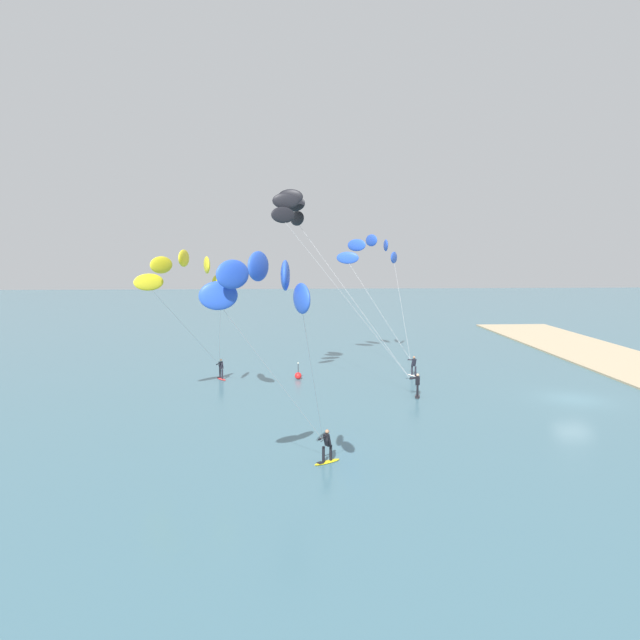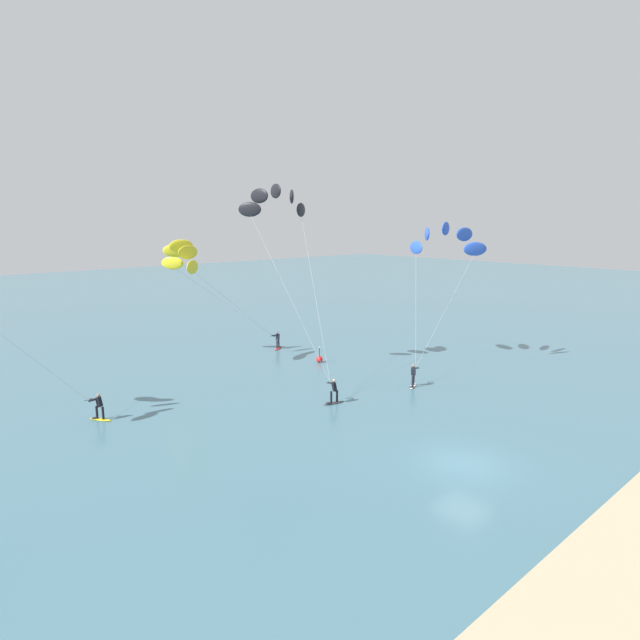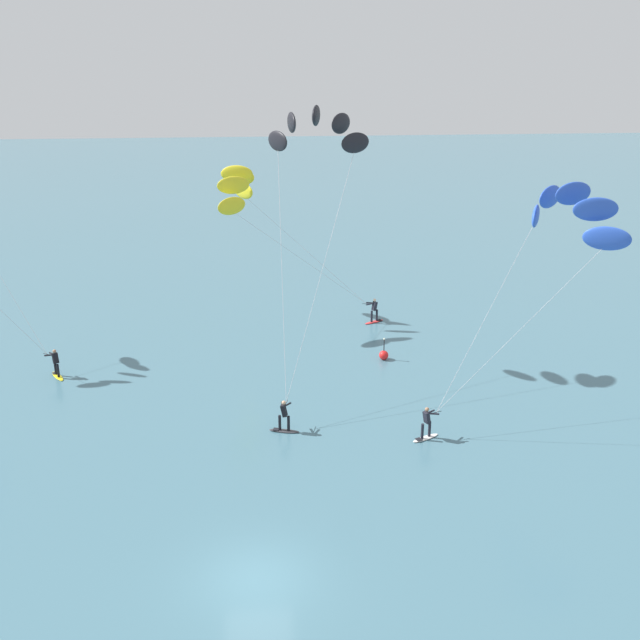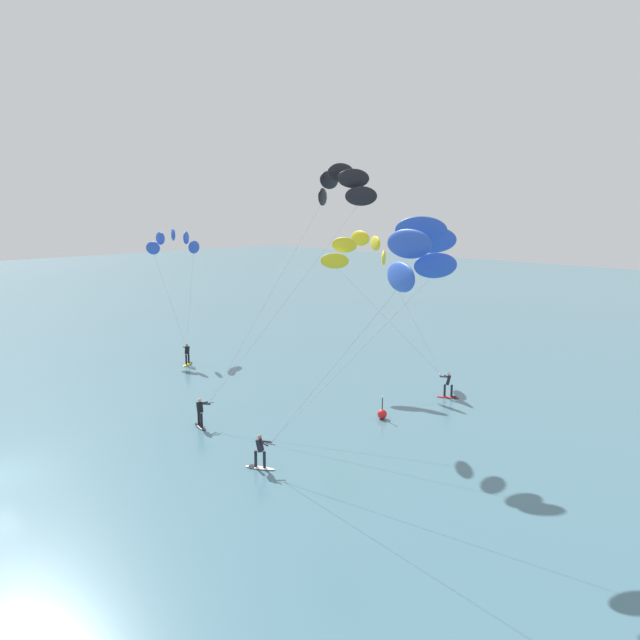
# 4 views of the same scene
# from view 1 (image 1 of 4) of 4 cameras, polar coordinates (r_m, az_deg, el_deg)

# --- Properties ---
(ground_plane) EXTENTS (240.00, 240.00, 0.00)m
(ground_plane) POSITION_cam_1_polar(r_m,az_deg,el_deg) (44.89, 23.55, -7.10)
(ground_plane) COLOR #426B7A
(kitesurfer_nearshore) EXTENTS (5.96, 10.70, 14.69)m
(kitesurfer_nearshore) POSITION_cam_1_polar(r_m,az_deg,el_deg) (42.35, -2.43, 10.29)
(kitesurfer_nearshore) COLOR #333338
(kitesurfer_nearshore) RESTS_ON ground
(kitesurfer_mid_water) EXTENTS (8.19, 6.00, 10.32)m
(kitesurfer_mid_water) POSITION_cam_1_polar(r_m,az_deg,el_deg) (21.74, -5.60, 2.68)
(kitesurfer_mid_water) COLOR yellow
(kitesurfer_mid_water) RESTS_ON ground
(kitesurfer_far_out) EXTENTS (10.81, 6.32, 10.41)m
(kitesurfer_far_out) POSITION_cam_1_polar(r_m,az_deg,el_deg) (38.68, -12.97, 4.30)
(kitesurfer_far_out) COLOR red
(kitesurfer_far_out) RESTS_ON ground
(kitesurfer_downwind) EXTENTS (9.63, 6.43, 11.83)m
(kitesurfer_downwind) POSITION_cam_1_polar(r_m,az_deg,el_deg) (54.25, 5.15, 6.54)
(kitesurfer_downwind) COLOR white
(kitesurfer_downwind) RESTS_ON ground
(marker_buoy) EXTENTS (0.56, 0.56, 1.38)m
(marker_buoy) POSITION_cam_1_polar(r_m,az_deg,el_deg) (47.41, -2.15, -5.44)
(marker_buoy) COLOR red
(marker_buoy) RESTS_ON ground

